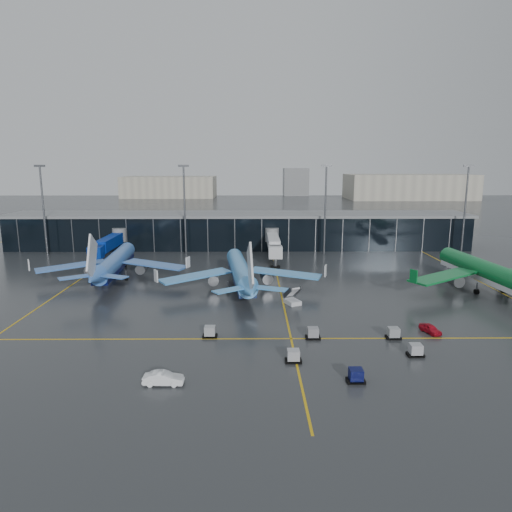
{
  "coord_description": "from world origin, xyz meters",
  "views": [
    {
      "loc": [
        4.19,
        -79.64,
        25.85
      ],
      "look_at": [
        5.0,
        18.0,
        6.0
      ],
      "focal_mm": 32.0,
      "sensor_mm": 36.0,
      "label": 1
    }
  ],
  "objects_px": {
    "mobile_airstair": "(292,300)",
    "service_van_white": "(163,378)",
    "service_van_red": "(430,329)",
    "airliner_aer_lingus": "(487,260)",
    "airliner_klm_near": "(240,260)",
    "airliner_arkefly": "(114,252)",
    "baggage_carts": "(328,346)"
  },
  "relations": [
    {
      "from": "mobile_airstair",
      "to": "service_van_white",
      "type": "xyz_separation_m",
      "value": [
        -18.09,
        -31.66,
        0.02
      ]
    },
    {
      "from": "service_van_red",
      "to": "airliner_aer_lingus",
      "type": "bearing_deg",
      "value": 30.61
    },
    {
      "from": "airliner_aer_lingus",
      "to": "service_van_white",
      "type": "distance_m",
      "value": 71.48
    },
    {
      "from": "service_van_white",
      "to": "airliner_klm_near",
      "type": "bearing_deg",
      "value": -9.96
    },
    {
      "from": "airliner_arkefly",
      "to": "baggage_carts",
      "type": "relative_size",
      "value": 1.3
    },
    {
      "from": "airliner_arkefly",
      "to": "service_van_white",
      "type": "bearing_deg",
      "value": -72.25
    },
    {
      "from": "baggage_carts",
      "to": "airliner_klm_near",
      "type": "bearing_deg",
      "value": 112.01
    },
    {
      "from": "airliner_arkefly",
      "to": "airliner_klm_near",
      "type": "bearing_deg",
      "value": -21.62
    },
    {
      "from": "mobile_airstair",
      "to": "airliner_klm_near",
      "type": "bearing_deg",
      "value": 108.17
    },
    {
      "from": "airliner_arkefly",
      "to": "mobile_airstair",
      "type": "relative_size",
      "value": 10.49
    },
    {
      "from": "airliner_aer_lingus",
      "to": "service_van_red",
      "type": "bearing_deg",
      "value": -135.39
    },
    {
      "from": "airliner_klm_near",
      "to": "airliner_aer_lingus",
      "type": "distance_m",
      "value": 50.6
    },
    {
      "from": "mobile_airstair",
      "to": "service_van_white",
      "type": "height_order",
      "value": "mobile_airstair"
    },
    {
      "from": "baggage_carts",
      "to": "service_van_white",
      "type": "height_order",
      "value": "baggage_carts"
    },
    {
      "from": "airliner_arkefly",
      "to": "airliner_aer_lingus",
      "type": "relative_size",
      "value": 0.94
    },
    {
      "from": "mobile_airstair",
      "to": "service_van_white",
      "type": "distance_m",
      "value": 36.46
    },
    {
      "from": "baggage_carts",
      "to": "service_van_white",
      "type": "xyz_separation_m",
      "value": [
        -21.27,
        -9.73,
        0.04
      ]
    },
    {
      "from": "airliner_klm_near",
      "to": "mobile_airstair",
      "type": "height_order",
      "value": "airliner_klm_near"
    },
    {
      "from": "airliner_arkefly",
      "to": "airliner_aer_lingus",
      "type": "bearing_deg",
      "value": -12.04
    },
    {
      "from": "baggage_carts",
      "to": "service_van_red",
      "type": "xyz_separation_m",
      "value": [
        16.97,
        6.84,
        -0.08
      ]
    },
    {
      "from": "mobile_airstair",
      "to": "service_van_red",
      "type": "distance_m",
      "value": 25.17
    },
    {
      "from": "airliner_klm_near",
      "to": "baggage_carts",
      "type": "relative_size",
      "value": 1.3
    },
    {
      "from": "mobile_airstair",
      "to": "service_van_red",
      "type": "height_order",
      "value": "mobile_airstair"
    },
    {
      "from": "airliner_aer_lingus",
      "to": "mobile_airstair",
      "type": "relative_size",
      "value": 11.19
    },
    {
      "from": "airliner_aer_lingus",
      "to": "service_van_red",
      "type": "height_order",
      "value": "airliner_aer_lingus"
    },
    {
      "from": "airliner_aer_lingus",
      "to": "mobile_airstair",
      "type": "distance_m",
      "value": 41.9
    },
    {
      "from": "mobile_airstair",
      "to": "airliner_aer_lingus",
      "type": "bearing_deg",
      "value": -12.73
    },
    {
      "from": "service_van_white",
      "to": "baggage_carts",
      "type": "bearing_deg",
      "value": -64.57
    },
    {
      "from": "mobile_airstair",
      "to": "service_van_white",
      "type": "relative_size",
      "value": 0.79
    },
    {
      "from": "airliner_aer_lingus",
      "to": "baggage_carts",
      "type": "relative_size",
      "value": 1.38
    },
    {
      "from": "airliner_arkefly",
      "to": "baggage_carts",
      "type": "height_order",
      "value": "airliner_arkefly"
    },
    {
      "from": "baggage_carts",
      "to": "service_van_red",
      "type": "distance_m",
      "value": 18.29
    }
  ]
}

